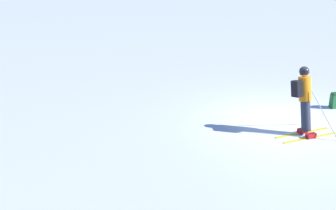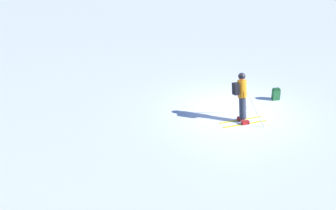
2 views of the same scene
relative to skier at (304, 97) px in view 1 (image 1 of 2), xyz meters
The scene contains 3 objects.
ground_plane 1.26m from the skier, ahead, with size 300.00×300.00×0.00m, color white.
skier is the anchor object (origin of this frame).
spare_backpack 2.64m from the skier, 65.30° to the right, with size 0.28×0.34×0.50m.
Camera 1 is at (-9.81, 8.53, 5.27)m, focal length 50.00 mm.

